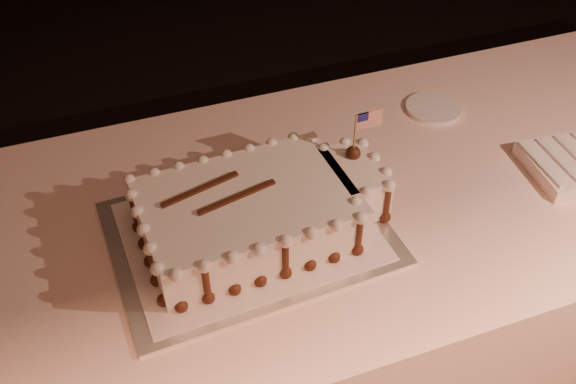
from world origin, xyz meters
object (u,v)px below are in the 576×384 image
object	(u,v)px
banquet_table	(357,298)
sheet_cake	(262,210)
cake_board	(249,233)
side_plate	(433,108)

from	to	relation	value
banquet_table	sheet_cake	bearing A→B (deg)	-169.60
banquet_table	cake_board	distance (m)	0.47
banquet_table	side_plate	size ratio (longest dim) A/B	17.95
banquet_table	side_plate	bearing A→B (deg)	37.05
banquet_table	cake_board	xyz separation A→B (m)	(-0.28, -0.05, 0.38)
banquet_table	sheet_cake	xyz separation A→B (m)	(-0.25, -0.05, 0.43)
sheet_cake	banquet_table	bearing A→B (deg)	10.40
cake_board	side_plate	world-z (taller)	side_plate
banquet_table	cake_board	size ratio (longest dim) A/B	4.63
side_plate	cake_board	bearing A→B (deg)	-155.69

